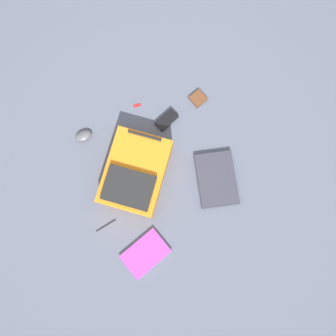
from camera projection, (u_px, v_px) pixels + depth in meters
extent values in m
plane|color=#4C5160|center=(164.00, 174.00, 2.01)|extent=(3.54, 3.54, 0.00)
cube|color=orange|center=(136.00, 173.00, 1.94)|extent=(0.56, 0.55, 0.15)
cube|color=black|center=(129.00, 188.00, 1.83)|extent=(0.33, 0.34, 0.03)
cylinder|color=black|center=(145.00, 136.00, 1.89)|extent=(0.14, 0.16, 0.02)
cube|color=#24242C|center=(216.00, 179.00, 2.00)|extent=(0.38, 0.32, 0.02)
cube|color=#2D2D38|center=(217.00, 179.00, 1.98)|extent=(0.38, 0.32, 0.01)
cube|color=silver|center=(145.00, 254.00, 1.93)|extent=(0.22, 0.28, 0.02)
cube|color=purple|center=(145.00, 254.00, 1.92)|extent=(0.23, 0.29, 0.00)
ellipsoid|color=#4C4C51|center=(83.00, 136.00, 2.03)|extent=(0.07, 0.11, 0.04)
cube|color=black|center=(167.00, 120.00, 2.05)|extent=(0.10, 0.15, 0.03)
cylinder|color=black|center=(106.00, 225.00, 1.96)|extent=(0.02, 0.13, 0.01)
cube|color=#59331E|center=(198.00, 99.00, 2.08)|extent=(0.11, 0.11, 0.02)
cube|color=#B21919|center=(137.00, 105.00, 2.08)|extent=(0.03, 0.05, 0.01)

